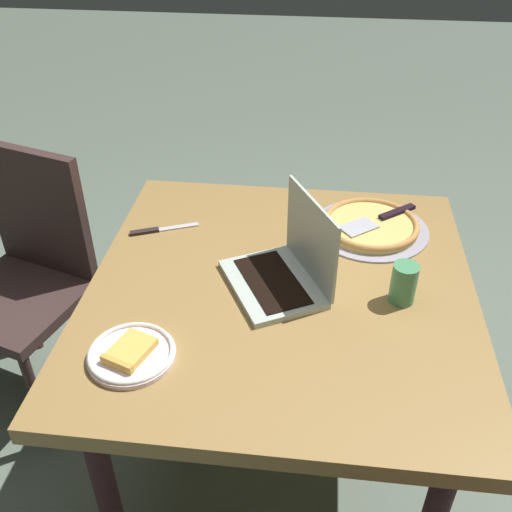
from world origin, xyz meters
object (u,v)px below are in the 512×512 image
pizza_plate (131,354)px  laptop (286,267)px  chair_near (28,270)px  table_knife (157,230)px  drink_cup (404,283)px  dining_table (281,306)px  pizza_tray (371,225)px

pizza_plate → laptop: bearing=-136.3°
pizza_plate → chair_near: bearing=-44.2°
table_knife → chair_near: 0.50m
pizza_plate → drink_cup: drink_cup is taller
dining_table → chair_near: chair_near is taller
pizza_tray → laptop: bearing=50.9°
table_knife → laptop: bearing=152.6°
laptop → drink_cup: laptop is taller
drink_cup → chair_near: bearing=-11.2°
drink_cup → chair_near: (1.20, -0.24, -0.24)m
dining_table → chair_near: size_ratio=1.19×
table_knife → chair_near: size_ratio=0.22×
dining_table → laptop: size_ratio=3.06×
dining_table → chair_near: 0.91m
laptop → pizza_plate: bearing=43.7°
laptop → chair_near: laptop is taller
laptop → drink_cup: bearing=173.2°
laptop → pizza_tray: 0.39m
table_knife → drink_cup: drink_cup is taller
pizza_tray → table_knife: bearing=7.3°
dining_table → drink_cup: bearing=175.0°
table_knife → pizza_tray: bearing=-172.7°
pizza_tray → drink_cup: size_ratio=3.19×
table_knife → drink_cup: size_ratio=1.81×
dining_table → pizza_plate: size_ratio=5.24×
dining_table → laptop: (-0.01, -0.01, 0.13)m
drink_cup → pizza_tray: bearing=-79.0°
dining_table → laptop: 0.13m
laptop → pizza_plate: (0.34, 0.33, -0.04)m
pizza_tray → chair_near: (1.13, 0.10, -0.20)m
laptop → pizza_plate: laptop is taller
drink_cup → pizza_plate: bearing=23.9°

